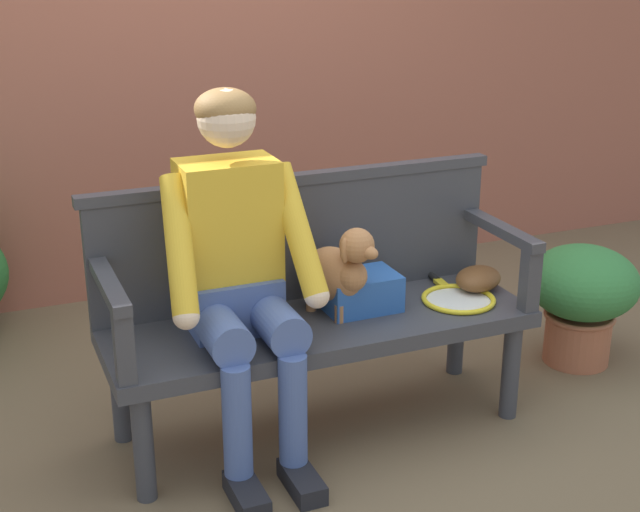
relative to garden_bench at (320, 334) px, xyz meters
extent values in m
plane|color=brown|center=(0.00, 0.00, -0.40)|extent=(40.00, 40.00, 0.00)
cube|color=#9E5642|center=(0.00, 1.79, 0.94)|extent=(8.00, 0.30, 2.68)
cube|color=#38383D|center=(0.00, 0.00, 0.03)|extent=(1.61, 0.53, 0.06)
cylinder|color=#38383D|center=(-0.72, -0.21, -0.20)|extent=(0.07, 0.07, 0.40)
cylinder|color=#38383D|center=(0.72, -0.21, -0.20)|extent=(0.07, 0.07, 0.40)
cylinder|color=#38383D|center=(-0.72, 0.21, -0.20)|extent=(0.07, 0.07, 0.40)
cylinder|color=#38383D|center=(0.72, 0.21, -0.20)|extent=(0.07, 0.07, 0.40)
cube|color=#38383D|center=(0.00, 0.24, 0.29)|extent=(1.61, 0.05, 0.46)
cube|color=#38383D|center=(0.00, 0.24, 0.54)|extent=(1.65, 0.06, 0.04)
cube|color=#38383D|center=(-0.76, -0.23, 0.18)|extent=(0.06, 0.06, 0.24)
cube|color=#38383D|center=(-0.76, 0.00, 0.32)|extent=(0.06, 0.53, 0.04)
cube|color=#38383D|center=(0.76, -0.23, 0.18)|extent=(0.06, 0.06, 0.24)
cube|color=#38383D|center=(0.76, 0.00, 0.32)|extent=(0.06, 0.53, 0.04)
cube|color=black|center=(-0.42, -0.37, -0.36)|extent=(0.10, 0.24, 0.07)
cylinder|color=#475B93|center=(-0.42, -0.29, -0.12)|extent=(0.10, 0.10, 0.41)
cylinder|color=#475B93|center=(-0.42, -0.12, 0.14)|extent=(0.15, 0.34, 0.15)
cube|color=black|center=(-0.22, -0.37, -0.36)|extent=(0.10, 0.24, 0.07)
cylinder|color=#475B93|center=(-0.22, -0.29, -0.12)|extent=(0.10, 0.10, 0.41)
cylinder|color=#475B93|center=(-0.22, -0.12, 0.14)|extent=(0.15, 0.34, 0.15)
cube|color=#475B93|center=(-0.32, 0.05, 0.16)|extent=(0.32, 0.24, 0.20)
cube|color=gold|center=(-0.32, 0.07, 0.42)|extent=(0.34, 0.22, 0.52)
cylinder|color=gold|center=(-0.53, -0.06, 0.44)|extent=(0.14, 0.34, 0.45)
sphere|color=beige|center=(-0.55, -0.19, 0.24)|extent=(0.09, 0.09, 0.09)
cylinder|color=gold|center=(-0.11, -0.06, 0.44)|extent=(0.14, 0.34, 0.45)
sphere|color=beige|center=(-0.09, -0.19, 0.24)|extent=(0.09, 0.09, 0.09)
sphere|color=beige|center=(-0.32, 0.05, 0.83)|extent=(0.20, 0.20, 0.20)
ellipsoid|color=olive|center=(-0.32, 0.06, 0.86)|extent=(0.21, 0.21, 0.14)
cylinder|color=#AD7042|center=(0.06, -0.05, 0.09)|extent=(0.04, 0.04, 0.07)
cylinder|color=#AD7042|center=(0.14, -0.01, 0.09)|extent=(0.04, 0.04, 0.07)
cylinder|color=#AD7042|center=(0.00, 0.09, 0.09)|extent=(0.04, 0.04, 0.07)
cylinder|color=#AD7042|center=(0.08, 0.13, 0.09)|extent=(0.04, 0.04, 0.07)
ellipsoid|color=#AD7042|center=(0.07, 0.04, 0.22)|extent=(0.26, 0.30, 0.21)
sphere|color=#AD7042|center=(0.11, -0.04, 0.23)|extent=(0.12, 0.12, 0.12)
sphere|color=#AD7042|center=(0.12, -0.07, 0.36)|extent=(0.13, 0.13, 0.13)
ellipsoid|color=#AD7042|center=(0.14, -0.12, 0.34)|extent=(0.08, 0.09, 0.05)
ellipsoid|color=#AD7042|center=(0.06, -0.08, 0.35)|extent=(0.05, 0.04, 0.09)
ellipsoid|color=#AD7042|center=(0.16, -0.04, 0.35)|extent=(0.05, 0.04, 0.09)
sphere|color=#AD7042|center=(0.02, 0.15, 0.26)|extent=(0.06, 0.06, 0.06)
torus|color=yellow|center=(0.56, -0.05, 0.07)|extent=(0.32, 0.32, 0.02)
cylinder|color=silver|center=(0.56, -0.05, 0.06)|extent=(0.25, 0.25, 0.00)
cube|color=yellow|center=(0.58, 0.11, 0.07)|extent=(0.04, 0.07, 0.02)
cylinder|color=black|center=(0.59, 0.25, 0.07)|extent=(0.05, 0.22, 0.03)
ellipsoid|color=brown|center=(0.70, 0.03, 0.11)|extent=(0.28, 0.26, 0.09)
cube|color=#2856A3|center=(0.18, 0.03, 0.13)|extent=(0.28, 0.20, 0.14)
cylinder|color=#A85B3D|center=(1.28, 0.09, -0.29)|extent=(0.29, 0.29, 0.22)
torus|color=#A85B3D|center=(1.28, 0.09, -0.18)|extent=(0.31, 0.31, 0.02)
ellipsoid|color=#337538|center=(1.28, 0.09, -0.02)|extent=(0.48, 0.48, 0.32)
camera|label=1|loc=(-1.17, -2.83, 1.42)|focal=50.37mm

